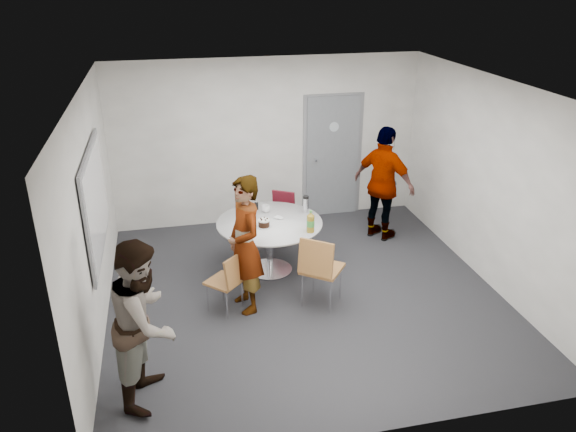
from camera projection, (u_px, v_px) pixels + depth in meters
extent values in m
plane|color=#242428|center=(304.00, 293.00, 7.40)|extent=(5.00, 5.00, 0.00)
plane|color=silver|center=(307.00, 87.00, 6.31)|extent=(5.00, 5.00, 0.00)
plane|color=#B7B4AD|center=(268.00, 142.00, 9.08)|extent=(5.00, 0.00, 5.00)
plane|color=#B7B4AD|center=(92.00, 216.00, 6.35)|extent=(0.00, 5.00, 5.00)
plane|color=#B7B4AD|center=(490.00, 183.00, 7.35)|extent=(0.00, 5.00, 5.00)
plane|color=#B7B4AD|center=(380.00, 309.00, 4.62)|extent=(5.00, 0.00, 5.00)
cube|color=slate|center=(333.00, 157.00, 9.41)|extent=(0.90, 0.05, 2.05)
cube|color=slate|center=(332.00, 157.00, 9.43)|extent=(1.02, 0.04, 2.12)
cylinder|color=#B2BFC6|center=(334.00, 127.00, 9.17)|extent=(0.16, 0.01, 0.16)
cylinder|color=silver|center=(315.00, 160.00, 9.29)|extent=(0.04, 0.14, 0.04)
cube|color=slate|center=(95.00, 201.00, 6.50)|extent=(0.03, 1.90, 1.25)
cube|color=white|center=(97.00, 201.00, 6.50)|extent=(0.01, 1.78, 1.13)
cylinder|color=silver|center=(269.00, 223.00, 7.66)|extent=(1.45, 1.45, 0.03)
cylinder|color=silver|center=(270.00, 247.00, 7.81)|extent=(0.09, 0.09, 0.71)
cylinder|color=silver|center=(270.00, 269.00, 7.96)|extent=(0.62, 0.62, 0.02)
cylinder|color=silver|center=(264.00, 227.00, 7.50)|extent=(0.20, 0.20, 0.01)
cylinder|color=black|center=(264.00, 224.00, 7.48)|extent=(0.15, 0.15, 0.08)
cylinder|color=white|center=(264.00, 220.00, 7.46)|extent=(0.15, 0.15, 0.02)
cylinder|color=olive|center=(311.00, 224.00, 7.32)|extent=(0.10, 0.10, 0.23)
cylinder|color=green|center=(311.00, 223.00, 7.31)|extent=(0.10, 0.10, 0.09)
cone|color=olive|center=(311.00, 214.00, 7.26)|extent=(0.10, 0.10, 0.05)
cylinder|color=#4A9A45|center=(311.00, 212.00, 7.24)|extent=(0.04, 0.04, 0.02)
imported|color=white|center=(266.00, 209.00, 7.94)|extent=(0.17, 0.17, 0.10)
cylinder|color=black|center=(256.00, 206.00, 8.02)|extent=(0.05, 0.05, 0.12)
cylinder|color=silver|center=(306.00, 205.00, 7.92)|extent=(0.08, 0.08, 0.21)
cylinder|color=black|center=(306.00, 197.00, 7.87)|extent=(0.08, 0.08, 0.03)
cube|color=#E47772|center=(244.00, 214.00, 7.86)|extent=(0.14, 0.10, 0.02)
ellipsoid|color=silver|center=(279.00, 218.00, 7.74)|extent=(0.15, 0.15, 0.03)
cube|color=brown|center=(224.00, 281.00, 6.89)|extent=(0.53, 0.53, 0.03)
cube|color=brown|center=(235.00, 271.00, 6.72)|extent=(0.31, 0.31, 0.36)
cylinder|color=silver|center=(223.00, 287.00, 7.16)|extent=(0.02, 0.02, 0.40)
cylinder|color=silver|center=(208.00, 297.00, 6.93)|extent=(0.02, 0.02, 0.40)
cylinder|color=silver|center=(242.00, 293.00, 7.01)|extent=(0.02, 0.02, 0.40)
cylinder|color=silver|center=(227.00, 305.00, 6.78)|extent=(0.02, 0.02, 0.40)
cube|color=brown|center=(322.00, 269.00, 6.99)|extent=(0.65, 0.65, 0.04)
cube|color=brown|center=(316.00, 258.00, 6.71)|extent=(0.41, 0.34, 0.44)
cylinder|color=silver|center=(340.00, 282.00, 7.18)|extent=(0.02, 0.02, 0.49)
cylinder|color=silver|center=(314.00, 276.00, 7.32)|extent=(0.02, 0.02, 0.49)
cylinder|color=silver|center=(330.00, 296.00, 6.87)|extent=(0.02, 0.02, 0.49)
cylinder|color=silver|center=(302.00, 289.00, 7.01)|extent=(0.02, 0.02, 0.49)
cube|color=maroon|center=(280.00, 218.00, 8.62)|extent=(0.52, 0.52, 0.03)
cube|color=maroon|center=(284.00, 202.00, 8.69)|extent=(0.35, 0.26, 0.36)
cylinder|color=silver|center=(267.00, 233.00, 8.62)|extent=(0.02, 0.02, 0.41)
cylinder|color=silver|center=(286.00, 236.00, 8.52)|extent=(0.02, 0.02, 0.41)
cylinder|color=silver|center=(274.00, 225.00, 8.88)|extent=(0.02, 0.02, 0.41)
cylinder|color=silver|center=(292.00, 228.00, 8.79)|extent=(0.02, 0.02, 0.41)
imported|color=#A5C6EA|center=(245.00, 245.00, 6.75)|extent=(0.55, 0.71, 1.74)
imported|color=white|center=(145.00, 321.00, 5.33)|extent=(0.84, 0.97, 1.70)
imported|color=black|center=(384.00, 184.00, 8.59)|extent=(0.96, 1.11, 1.79)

